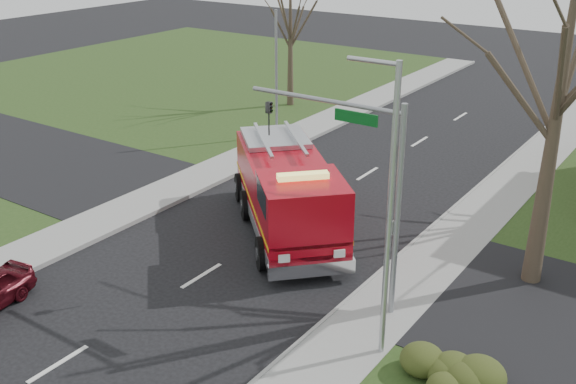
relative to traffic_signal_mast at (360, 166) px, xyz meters
The scene contains 10 objects.
ground 7.18m from the traffic_signal_mast, 163.94° to the right, with size 120.00×120.00×0.00m, color black.
sidewalk_right 4.97m from the traffic_signal_mast, 56.58° to the right, with size 2.40×80.00×0.15m, color gray.
sidewalk_left 12.41m from the traffic_signal_mast, behind, with size 2.40×80.00×0.15m, color gray.
hedge_corner 6.14m from the traffic_signal_mast, 33.41° to the right, with size 2.80×2.00×0.90m, color #2E3D16.
bare_tree_near 6.78m from the traffic_signal_mast, 46.37° to the left, with size 6.00×6.00×12.00m.
bare_tree_left 23.97m from the traffic_signal_mast, 129.43° to the left, with size 4.50×4.50×9.00m.
traffic_signal_mast is the anchor object (origin of this frame).
streetlight_pole 2.78m from the traffic_signal_mast, 46.02° to the right, with size 1.48×0.16×8.40m.
utility_pole_far 17.38m from the traffic_signal_mast, 133.85° to the left, with size 0.14×0.14×7.00m, color gray.
fire_engine 6.49m from the traffic_signal_mast, 146.82° to the left, with size 8.19×8.12×3.47m.
Camera 1 is at (14.07, -15.08, 11.62)m, focal length 42.00 mm.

